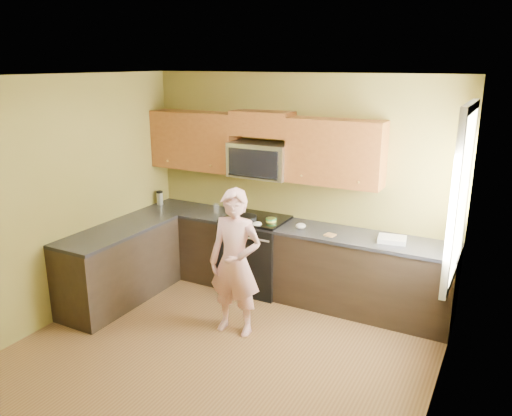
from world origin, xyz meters
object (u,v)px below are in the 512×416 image
Objects in this scene: woman at (235,263)px; stove at (256,253)px; frying_pan at (246,220)px; butter_tub at (271,224)px; microwave at (261,177)px; travel_mug at (160,205)px.

stove is at bearing 101.41° from woman.
frying_pan reaches higher than butter_tub.
butter_tub is at bearing -37.14° from microwave.
travel_mug is (-1.82, 1.06, 0.13)m from woman.
butter_tub is (-0.08, 1.00, 0.13)m from woman.
microwave is at bearing 99.09° from frying_pan.
butter_tub is (0.24, -0.06, 0.45)m from stove.
stove is 0.51m from butter_tub.
frying_pan is 1.45m from travel_mug.
butter_tub reaches higher than stove.
woman is (0.32, -1.06, 0.32)m from stove.
stove is 7.34× the size of butter_tub.
woman is at bearing -75.06° from microwave.
frying_pan is (-0.06, -0.28, -0.50)m from microwave.
frying_pan is 0.31m from butter_tub.
travel_mug reaches higher than butter_tub.
travel_mug is at bearing 178.27° from butter_tub.
woman reaches higher than butter_tub.
microwave is at bearing 142.86° from butter_tub.
microwave is 0.48× the size of woman.
microwave is 1.62× the size of frying_pan.
travel_mug is at bearing -164.93° from frying_pan.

